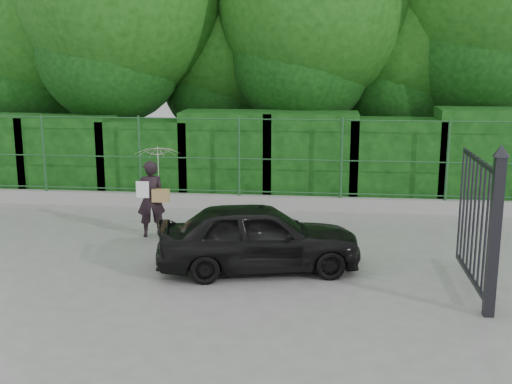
# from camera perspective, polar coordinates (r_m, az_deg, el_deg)

# --- Properties ---
(ground) EXTENTS (80.00, 80.00, 0.00)m
(ground) POSITION_cam_1_polar(r_m,az_deg,el_deg) (10.57, -6.98, -7.21)
(ground) COLOR gray
(kerb) EXTENTS (14.00, 0.25, 0.30)m
(kerb) POSITION_cam_1_polar(r_m,az_deg,el_deg) (14.76, -3.05, -0.84)
(kerb) COLOR #9E9E99
(kerb) RESTS_ON ground
(fence) EXTENTS (14.13, 0.06, 1.80)m
(fence) POSITION_cam_1_polar(r_m,az_deg,el_deg) (14.53, -2.23, 3.18)
(fence) COLOR #1F4C25
(fence) RESTS_ON kerb
(hedge) EXTENTS (14.20, 1.20, 2.25)m
(hedge) POSITION_cam_1_polar(r_m,az_deg,el_deg) (15.54, -1.94, 3.14)
(hedge) COLOR black
(hedge) RESTS_ON ground
(trees) EXTENTS (17.10, 6.15, 8.08)m
(trees) POSITION_cam_1_polar(r_m,az_deg,el_deg) (17.49, 2.39, 15.98)
(trees) COLOR black
(trees) RESTS_ON ground
(gate) EXTENTS (0.22, 2.33, 2.36)m
(gate) POSITION_cam_1_polar(r_m,az_deg,el_deg) (9.53, 19.77, -2.58)
(gate) COLOR black
(gate) RESTS_ON ground
(woman) EXTENTS (0.89, 0.87, 1.77)m
(woman) POSITION_cam_1_polar(r_m,az_deg,el_deg) (12.44, -8.92, 1.28)
(woman) COLOR black
(woman) RESTS_ON ground
(car) EXTENTS (3.53, 2.00, 1.13)m
(car) POSITION_cam_1_polar(r_m,az_deg,el_deg) (10.50, 0.24, -3.99)
(car) COLOR black
(car) RESTS_ON ground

